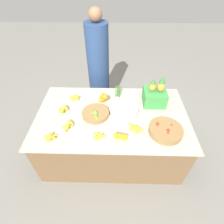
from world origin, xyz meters
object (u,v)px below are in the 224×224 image
object	(u,v)px
metal_bowl	(124,109)
price_sign	(121,137)
tomato_basket	(166,130)
produce_crate	(155,95)
lime_bowl	(96,114)
vendor_person	(99,70)

from	to	relation	value
metal_bowl	price_sign	world-z (taller)	price_sign
tomato_basket	metal_bowl	distance (m)	0.56
tomato_basket	price_sign	world-z (taller)	tomato_basket
produce_crate	metal_bowl	bearing A→B (deg)	-155.97
price_sign	produce_crate	distance (m)	0.76
price_sign	lime_bowl	bearing A→B (deg)	143.00
lime_bowl	produce_crate	distance (m)	0.79
vendor_person	produce_crate	bearing A→B (deg)	-41.58
produce_crate	vendor_person	distance (m)	1.04
price_sign	vendor_person	xyz separation A→B (m)	(-0.34, 1.31, 0.03)
vendor_person	tomato_basket	bearing A→B (deg)	-55.28
tomato_basket	price_sign	size ratio (longest dim) A/B	2.61
metal_bowl	price_sign	xyz separation A→B (m)	(-0.04, -0.44, 0.01)
price_sign	produce_crate	world-z (taller)	produce_crate
lime_bowl	produce_crate	size ratio (longest dim) A/B	0.81
tomato_basket	price_sign	distance (m)	0.51
tomato_basket	produce_crate	world-z (taller)	produce_crate
tomato_basket	produce_crate	bearing A→B (deg)	96.06
vendor_person	lime_bowl	bearing A→B (deg)	-87.78
price_sign	vendor_person	world-z (taller)	vendor_person
metal_bowl	price_sign	distance (m)	0.44
metal_bowl	price_sign	size ratio (longest dim) A/B	2.57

